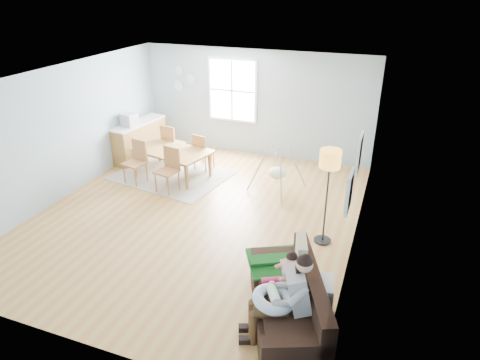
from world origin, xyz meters
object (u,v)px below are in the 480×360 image
at_px(sofa, 290,304).
at_px(floor_lamp, 330,167).
at_px(dining_table, 171,163).
at_px(monitor, 129,120).
at_px(toddler, 284,272).
at_px(chair_sw, 137,159).
at_px(chair_nw, 171,141).
at_px(father, 285,295).
at_px(storage_cube, 313,297).
at_px(chair_ne, 202,150).
at_px(counter, 140,140).
at_px(chair_se, 169,166).
at_px(baby_swing, 278,172).

distance_m(sofa, floor_lamp, 2.40).
height_order(dining_table, monitor, monitor).
bearing_deg(toddler, dining_table, 136.36).
distance_m(chair_sw, chair_nw, 1.25).
bearing_deg(father, monitor, 139.52).
height_order(father, chair_sw, father).
distance_m(storage_cube, monitor, 6.68).
bearing_deg(monitor, chair_sw, -51.07).
bearing_deg(floor_lamp, chair_ne, 147.71).
bearing_deg(chair_ne, counter, 173.72).
relative_size(chair_se, chair_ne, 1.07).
relative_size(dining_table, monitor, 4.74).
height_order(storage_cube, dining_table, dining_table).
bearing_deg(dining_table, monitor, 175.75).
relative_size(toddler, dining_table, 0.43).
bearing_deg(chair_ne, sofa, -52.11).
bearing_deg(floor_lamp, storage_cube, -83.93).
distance_m(father, chair_se, 4.77).
bearing_deg(toddler, storage_cube, 17.20).
height_order(floor_lamp, baby_swing, floor_lamp).
xyz_separation_m(chair_se, baby_swing, (2.21, 0.80, -0.12)).
distance_m(chair_nw, chair_ne, 0.92).
bearing_deg(chair_sw, toddler, -35.07).
distance_m(dining_table, counter, 1.52).
xyz_separation_m(sofa, storage_cube, (0.25, 0.27, -0.01)).
bearing_deg(dining_table, baby_swing, 16.27).
height_order(floor_lamp, storage_cube, floor_lamp).
xyz_separation_m(chair_nw, counter, (-0.96, 0.07, -0.09)).
height_order(chair_nw, chair_ne, chair_nw).
xyz_separation_m(chair_ne, baby_swing, (2.01, -0.44, -0.08)).
bearing_deg(floor_lamp, dining_table, 158.15).
relative_size(chair_ne, counter, 0.53).
xyz_separation_m(chair_ne, counter, (-1.86, 0.20, -0.04)).
bearing_deg(baby_swing, sofa, -71.47).
height_order(sofa, chair_ne, chair_ne).
distance_m(sofa, monitor, 6.64).
xyz_separation_m(storage_cube, chair_se, (-3.72, 2.70, 0.29)).
distance_m(dining_table, chair_ne, 0.80).
distance_m(floor_lamp, storage_cube, 2.18).
bearing_deg(chair_sw, counter, 120.57).
height_order(sofa, chair_se, chair_se).
relative_size(floor_lamp, chair_sw, 1.79).
distance_m(toddler, chair_ne, 5.13).
relative_size(dining_table, chair_sw, 1.86).
distance_m(chair_sw, baby_swing, 3.18).
height_order(chair_nw, baby_swing, baby_swing).
bearing_deg(father, floor_lamp, 88.44).
bearing_deg(counter, baby_swing, -9.47).
bearing_deg(chair_nw, sofa, -46.13).
distance_m(father, chair_nw, 6.25).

